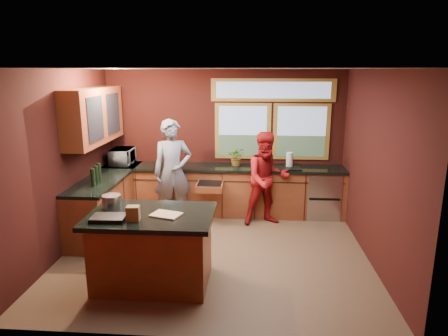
# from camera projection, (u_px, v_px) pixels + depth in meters

# --- Properties ---
(floor) EXTENTS (4.50, 4.50, 0.00)m
(floor) POSITION_uv_depth(u_px,v_px,m) (215.00, 252.00, 6.04)
(floor) COLOR brown
(floor) RESTS_ON ground
(room_shell) EXTENTS (4.52, 4.02, 2.71)m
(room_shell) POSITION_uv_depth(u_px,v_px,m) (177.00, 131.00, 5.97)
(room_shell) COLOR black
(room_shell) RESTS_ON ground
(back_counter) EXTENTS (4.50, 0.64, 0.93)m
(back_counter) POSITION_uv_depth(u_px,v_px,m) (234.00, 190.00, 7.56)
(back_counter) COLOR #5A2F15
(back_counter) RESTS_ON floor
(left_counter) EXTENTS (0.64, 2.30, 0.93)m
(left_counter) POSITION_uv_depth(u_px,v_px,m) (107.00, 202.00, 6.89)
(left_counter) COLOR #5A2F15
(left_counter) RESTS_ON floor
(island) EXTENTS (1.55, 1.05, 0.95)m
(island) POSITION_uv_depth(u_px,v_px,m) (153.00, 248.00, 5.07)
(island) COLOR #5A2F15
(island) RESTS_ON floor
(person_grey) EXTENTS (0.79, 0.65, 1.87)m
(person_grey) POSITION_uv_depth(u_px,v_px,m) (173.00, 172.00, 7.01)
(person_grey) COLOR slate
(person_grey) RESTS_ON floor
(person_red) EXTENTS (0.95, 0.83, 1.66)m
(person_red) POSITION_uv_depth(u_px,v_px,m) (267.00, 179.00, 6.98)
(person_red) COLOR maroon
(person_red) RESTS_ON floor
(microwave) EXTENTS (0.38, 0.56, 0.31)m
(microwave) POSITION_uv_depth(u_px,v_px,m) (122.00, 157.00, 7.56)
(microwave) COLOR #999999
(microwave) RESTS_ON left_counter
(potted_plant) EXTENTS (0.31, 0.27, 0.35)m
(potted_plant) POSITION_uv_depth(u_px,v_px,m) (237.00, 157.00, 7.45)
(potted_plant) COLOR #999999
(potted_plant) RESTS_ON back_counter
(paper_towel) EXTENTS (0.12, 0.12, 0.28)m
(paper_towel) POSITION_uv_depth(u_px,v_px,m) (289.00, 160.00, 7.34)
(paper_towel) COLOR silver
(paper_towel) RESTS_ON back_counter
(cutting_board) EXTENTS (0.41, 0.34, 0.02)m
(cutting_board) POSITION_uv_depth(u_px,v_px,m) (166.00, 215.00, 4.90)
(cutting_board) COLOR tan
(cutting_board) RESTS_ON island
(stock_pot) EXTENTS (0.24, 0.24, 0.18)m
(stock_pot) POSITION_uv_depth(u_px,v_px,m) (112.00, 202.00, 5.12)
(stock_pot) COLOR #A7A7AB
(stock_pot) RESTS_ON island
(paper_bag) EXTENTS (0.16, 0.13, 0.18)m
(paper_bag) POSITION_uv_depth(u_px,v_px,m) (133.00, 213.00, 4.71)
(paper_bag) COLOR brown
(paper_bag) RESTS_ON island
(black_tray) EXTENTS (0.41, 0.30, 0.05)m
(black_tray) POSITION_uv_depth(u_px,v_px,m) (109.00, 218.00, 4.74)
(black_tray) COLOR black
(black_tray) RESTS_ON island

